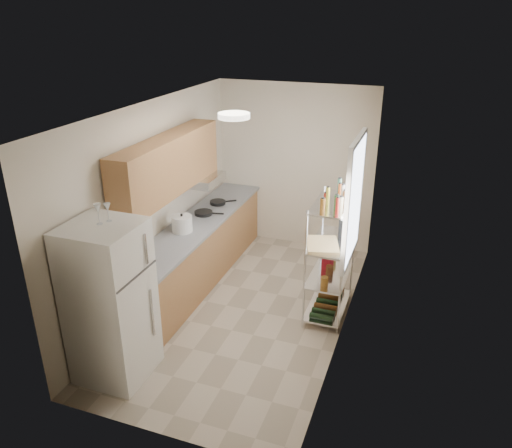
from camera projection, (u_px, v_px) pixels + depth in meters
The scene contains 16 objects.
room at pixel (245, 217), 5.97m from camera, with size 2.52×4.42×2.62m.
counter_run at pixel (196, 253), 6.97m from camera, with size 0.63×3.51×0.90m.
upper_cabinets at pixel (168, 165), 6.18m from camera, with size 0.33×2.20×0.72m, color #9F7143.
range_hood at pixel (202, 179), 7.02m from camera, with size 0.50×0.60×0.12m, color #B7BABC.
window at pixel (354, 200), 5.79m from camera, with size 0.06×1.00×1.46m, color white.
bakers_rack at pixel (332, 234), 5.99m from camera, with size 0.45×0.90×1.73m.
ceiling_dome at pixel (234, 116), 5.21m from camera, with size 0.34×0.34×0.06m, color white.
refrigerator at pixel (110, 303), 5.05m from camera, with size 0.71×0.71×1.71m, color white.
wine_glass_a at pixel (108, 212), 4.77m from camera, with size 0.07×0.07×0.18m, color silver, non-canonical shape.
wine_glass_b at pixel (98, 214), 4.70m from camera, with size 0.07×0.07×0.21m, color silver, non-canonical shape.
rice_cooker at pixel (182, 224), 6.53m from camera, with size 0.27×0.27×0.22m, color white.
frying_pan_large at pixel (204, 213), 7.10m from camera, with size 0.26×0.26×0.04m, color black.
frying_pan_small at pixel (218, 202), 7.48m from camera, with size 0.23×0.23×0.05m, color black.
cutting_board at pixel (323, 245), 5.91m from camera, with size 0.36×0.47×0.03m, color tan.
espresso_machine at pixel (346, 224), 6.17m from camera, with size 0.16×0.24×0.28m, color black.
storage_bag at pixel (328, 261), 6.33m from camera, with size 0.11×0.15×0.18m, color maroon.
Camera 1 is at (1.98, -5.14, 3.60)m, focal length 35.00 mm.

